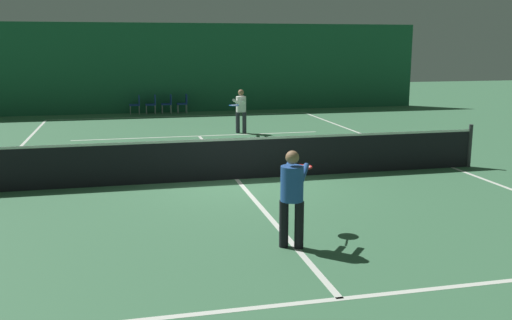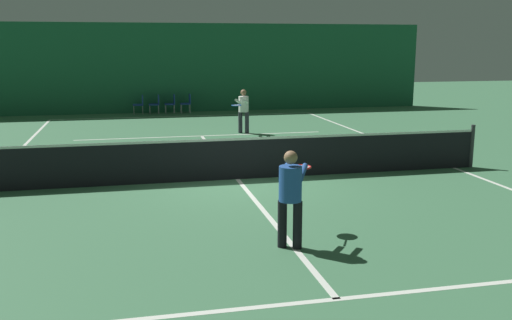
{
  "view_description": "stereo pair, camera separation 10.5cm",
  "coord_description": "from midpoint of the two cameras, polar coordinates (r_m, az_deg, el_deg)",
  "views": [
    {
      "loc": [
        -2.47,
        -12.42,
        3.03
      ],
      "look_at": [
        -0.03,
        -2.05,
        0.86
      ],
      "focal_mm": 40.0,
      "sensor_mm": 36.0,
      "label": 1
    },
    {
      "loc": [
        -2.37,
        -12.44,
        3.03
      ],
      "look_at": [
        -0.03,
        -2.05,
        0.86
      ],
      "focal_mm": 40.0,
      "sensor_mm": 36.0,
      "label": 2
    }
  ],
  "objects": [
    {
      "name": "ground_plane",
      "position": [
        13.02,
        -2.19,
        -1.93
      ],
      "size": [
        60.0,
        60.0,
        0.0
      ],
      "primitive_type": "plane",
      "color": "#3D704C"
    },
    {
      "name": "backdrop_curtain",
      "position": [
        26.14,
        -8.04,
        9.1
      ],
      "size": [
        23.0,
        0.12,
        3.95
      ],
      "color": "#1E5B3D",
      "rests_on": "ground"
    },
    {
      "name": "court_line_baseline_far",
      "position": [
        24.64,
        -7.54,
        4.37
      ],
      "size": [
        11.0,
        0.1,
        0.0
      ],
      "color": "silver",
      "rests_on": "ground"
    },
    {
      "name": "court_line_service_far",
      "position": [
        19.23,
        -5.87,
        2.41
      ],
      "size": [
        8.25,
        0.1,
        0.0
      ],
      "color": "silver",
      "rests_on": "ground"
    },
    {
      "name": "court_line_service_near",
      "position": [
        7.17,
        8.0,
        -13.58
      ],
      "size": [
        8.25,
        0.1,
        0.0
      ],
      "color": "silver",
      "rests_on": "ground"
    },
    {
      "name": "court_line_sideline_right",
      "position": [
        15.05,
        18.83,
        -0.71
      ],
      "size": [
        0.1,
        23.8,
        0.0
      ],
      "color": "silver",
      "rests_on": "ground"
    },
    {
      "name": "court_line_centre",
      "position": [
        13.02,
        -2.19,
        -1.93
      ],
      "size": [
        0.1,
        12.8,
        0.0
      ],
      "color": "silver",
      "rests_on": "ground"
    },
    {
      "name": "tennis_net",
      "position": [
        12.91,
        -2.2,
        0.27
      ],
      "size": [
        12.0,
        0.1,
        1.07
      ],
      "color": "black",
      "rests_on": "ground"
    },
    {
      "name": "player_near",
      "position": [
        8.55,
        3.31,
        -3.11
      ],
      "size": [
        0.88,
        1.29,
        1.5
      ],
      "rotation": [
        0.0,
        0.0,
        1.1
      ],
      "color": "black",
      "rests_on": "ground"
    },
    {
      "name": "player_far",
      "position": [
        19.61,
        -1.7,
        5.23
      ],
      "size": [
        0.86,
        1.3,
        1.5
      ],
      "rotation": [
        0.0,
        0.0,
        -2.02
      ],
      "color": "#2D2D38",
      "rests_on": "ground"
    },
    {
      "name": "courtside_chair_0",
      "position": [
        25.59,
        -11.99,
        5.57
      ],
      "size": [
        0.44,
        0.44,
        0.84
      ],
      "rotation": [
        0.0,
        0.0,
        -1.57
      ],
      "color": "#99999E",
      "rests_on": "ground"
    },
    {
      "name": "courtside_chair_1",
      "position": [
        25.61,
        -10.45,
        5.64
      ],
      "size": [
        0.44,
        0.44,
        0.84
      ],
      "rotation": [
        0.0,
        0.0,
        -1.57
      ],
      "color": "#99999E",
      "rests_on": "ground"
    },
    {
      "name": "courtside_chair_2",
      "position": [
        25.65,
        -8.9,
        5.7
      ],
      "size": [
        0.44,
        0.44,
        0.84
      ],
      "rotation": [
        0.0,
        0.0,
        -1.57
      ],
      "color": "#99999E",
      "rests_on": "ground"
    },
    {
      "name": "courtside_chair_3",
      "position": [
        25.71,
        -7.36,
        5.76
      ],
      "size": [
        0.44,
        0.44,
        0.84
      ],
      "rotation": [
        0.0,
        0.0,
        -1.57
      ],
      "color": "#99999E",
      "rests_on": "ground"
    }
  ]
}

